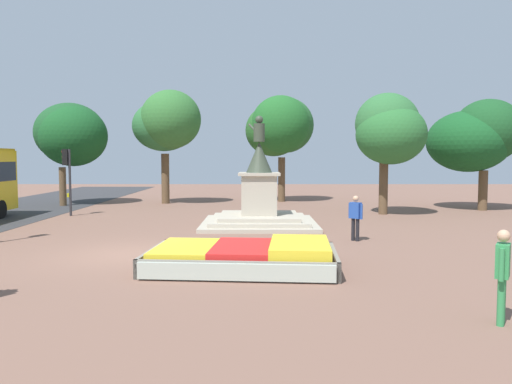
{
  "coord_description": "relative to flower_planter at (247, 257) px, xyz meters",
  "views": [
    {
      "loc": [
        3.84,
        -15.07,
        2.97
      ],
      "look_at": [
        3.76,
        2.71,
        1.72
      ],
      "focal_mm": 35.0,
      "sensor_mm": 36.0,
      "label": 1
    }
  ],
  "objects": [
    {
      "name": "park_tree_far_left",
      "position": [
        1.87,
        19.9,
        4.64
      ],
      "size": [
        4.54,
        4.44,
        6.93
      ],
      "color": "brown",
      "rests_on": "ground_plane"
    },
    {
      "name": "statue_monument",
      "position": [
        0.42,
        8.46,
        0.63
      ],
      "size": [
        4.91,
        4.91,
        4.74
      ],
      "color": "#B2A893",
      "rests_on": "ground_plane"
    },
    {
      "name": "park_tree_mid_canopy",
      "position": [
        12.61,
        14.95,
        3.75
      ],
      "size": [
        5.01,
        4.79,
        6.16
      ],
      "color": "brown",
      "rests_on": "ground_plane"
    },
    {
      "name": "traffic_light_far_corner",
      "position": [
        -9.17,
        11.87,
        2.02
      ],
      "size": [
        0.42,
        0.31,
        3.36
      ],
      "color": "#2D2D33",
      "rests_on": "ground_plane"
    },
    {
      "name": "park_tree_far_right",
      "position": [
        -11.19,
        18.03,
        4.06
      ],
      "size": [
        4.55,
        4.46,
        6.33
      ],
      "color": "brown",
      "rests_on": "ground_plane"
    },
    {
      "name": "park_tree_behind_statue",
      "position": [
        7.06,
        12.35,
        4.02
      ],
      "size": [
        3.54,
        3.6,
        6.22
      ],
      "color": "brown",
      "rests_on": "ground_plane"
    },
    {
      "name": "pedestrian_near_planter",
      "position": [
        4.64,
        -4.43,
        0.67
      ],
      "size": [
        0.38,
        0.5,
        1.7
      ],
      "color": "#338C4C",
      "rests_on": "ground_plane"
    },
    {
      "name": "ground_plane",
      "position": [
        -3.55,
        1.97,
        -0.31
      ],
      "size": [
        78.46,
        78.46,
        0.0
      ],
      "primitive_type": "plane",
      "color": "brown"
    },
    {
      "name": "park_tree_street_side",
      "position": [
        -5.29,
        18.43,
        4.79
      ],
      "size": [
        4.39,
        4.15,
        7.13
      ],
      "color": "brown",
      "rests_on": "ground_plane"
    },
    {
      "name": "flower_planter",
      "position": [
        0.0,
        0.0,
        0.0
      ],
      "size": [
        5.21,
        3.44,
        0.73
      ],
      "color": "#38281C",
      "rests_on": "ground_plane"
    },
    {
      "name": "pedestrian_crossing_plaza",
      "position": [
        3.8,
        4.39,
        0.62
      ],
      "size": [
        0.43,
        0.43,
        1.61
      ],
      "color": "black",
      "rests_on": "ground_plane"
    }
  ]
}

